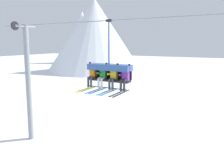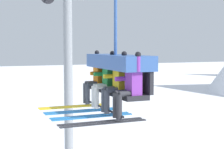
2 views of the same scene
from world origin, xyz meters
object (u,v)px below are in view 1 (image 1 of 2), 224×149
at_px(lift_tower_near, 28,80).
at_px(skier_purple, 125,77).
at_px(chairlift_chair, 110,70).
at_px(skier_orange, 92,75).
at_px(skier_yellow, 113,76).
at_px(skier_green, 102,75).

distance_m(lift_tower_near, skier_purple, 7.87).
bearing_deg(lift_tower_near, chairlift_chair, -5.93).
distance_m(skier_orange, skier_yellow, 1.25).
height_order(lift_tower_near, skier_green, lift_tower_near).
height_order(skier_yellow, skier_purple, same).
bearing_deg(lift_tower_near, skier_green, -8.06).
xyz_separation_m(lift_tower_near, skier_purple, (7.76, -0.92, 0.92)).
bearing_deg(chairlift_chair, skier_yellow, -34.24).
distance_m(chairlift_chair, skier_purple, 1.00).
relative_size(lift_tower_near, skier_purple, 4.79).
xyz_separation_m(skier_orange, skier_yellow, (1.25, 0.00, 0.00)).
distance_m(lift_tower_near, chairlift_chair, 6.97).
bearing_deg(skier_green, skier_orange, 180.00).
bearing_deg(skier_yellow, skier_green, 180.00).
height_order(chairlift_chair, skier_orange, chairlift_chair).
distance_m(skier_yellow, skier_purple, 0.62).
relative_size(skier_orange, skier_green, 1.00).
bearing_deg(skier_yellow, lift_tower_near, 172.64).
bearing_deg(skier_orange, skier_purple, 0.00).
bearing_deg(skier_orange, chairlift_chair, 12.87).
bearing_deg(lift_tower_near, skier_yellow, -7.36).
bearing_deg(chairlift_chair, lift_tower_near, 174.07).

